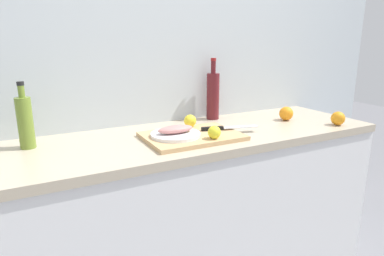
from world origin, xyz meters
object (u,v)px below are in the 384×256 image
olive_oil_bottle (25,121)px  white_plate (176,135)px  fish_fillet (176,129)px  cutting_board (192,136)px  orange_0 (286,114)px  lemon_0 (214,132)px  chef_knife (223,128)px  wine_bottle (213,95)px

olive_oil_bottle → white_plate: bearing=-17.4°
white_plate → fish_fillet: fish_fillet is taller
cutting_board → orange_0: bearing=6.4°
lemon_0 → white_plate: bearing=139.3°
chef_knife → lemon_0: size_ratio=4.83×
chef_knife → orange_0: orange_0 is taller
chef_knife → lemon_0: lemon_0 is taller
olive_oil_bottle → wine_bottle: bearing=6.1°
cutting_board → orange_0: (0.65, 0.07, 0.03)m
chef_knife → olive_oil_bottle: size_ratio=1.01×
olive_oil_bottle → orange_0: olive_oil_bottle is taller
white_plate → orange_0: (0.74, 0.07, 0.01)m
white_plate → chef_knife: chef_knife is taller
white_plate → fish_fillet: (0.00, 0.00, 0.03)m
cutting_board → orange_0: size_ratio=5.61×
white_plate → lemon_0: bearing=-40.7°
fish_fillet → chef_knife: 0.26m
chef_knife → white_plate: bearing=-166.8°
fish_fillet → lemon_0: (0.14, -0.12, -0.00)m
wine_bottle → lemon_0: bearing=-120.1°
white_plate → lemon_0: lemon_0 is taller
cutting_board → chef_knife: size_ratio=1.55×
cutting_board → chef_knife: bearing=0.1°
cutting_board → chef_knife: 0.17m
chef_knife → orange_0: size_ratio=3.61×
chef_knife → olive_oil_bottle: olive_oil_bottle is taller
cutting_board → olive_oil_bottle: olive_oil_bottle is taller
white_plate → olive_oil_bottle: 0.65m
white_plate → orange_0: size_ratio=2.91×
white_plate → olive_oil_bottle: (-0.61, 0.19, 0.09)m
orange_0 → fish_fillet: bearing=-174.7°
fish_fillet → lemon_0: lemon_0 is taller
chef_knife → fish_fillet: bearing=-166.8°
lemon_0 → orange_0: (0.60, 0.19, -0.01)m
lemon_0 → wine_bottle: size_ratio=0.17×
chef_knife → lemon_0: (-0.12, -0.11, 0.02)m
fish_fillet → wine_bottle: size_ratio=0.49×
olive_oil_bottle → orange_0: (1.35, -0.12, -0.08)m
chef_knife → orange_0: 0.49m
white_plate → olive_oil_bottle: size_ratio=0.81×
fish_fillet → olive_oil_bottle: 0.65m
chef_knife → olive_oil_bottle: bearing=-178.5°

